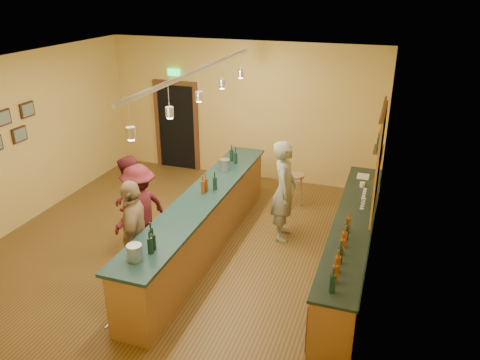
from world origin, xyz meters
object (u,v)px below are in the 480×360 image
(customer_a, at_px, (130,203))
(customer_b, at_px, (135,235))
(back_counter, at_px, (351,244))
(bartender, at_px, (284,191))
(customer_c, at_px, (140,209))
(bar_stool, at_px, (295,181))
(tasting_bar, at_px, (203,219))

(customer_a, distance_m, customer_b, 1.22)
(customer_a, bearing_deg, back_counter, 82.85)
(bartender, bearing_deg, customer_c, 110.01)
(bartender, height_order, customer_c, bartender)
(bartender, distance_m, customer_a, 2.71)
(customer_b, bearing_deg, customer_c, -176.05)
(bar_stool, bearing_deg, bartender, -86.74)
(customer_b, height_order, customer_c, customer_b)
(customer_c, bearing_deg, back_counter, 118.37)
(bar_stool, bearing_deg, customer_b, -115.71)
(customer_b, bearing_deg, bar_stool, 131.83)
(tasting_bar, relative_size, customer_b, 2.87)
(customer_b, relative_size, customer_c, 1.11)
(back_counter, relative_size, customer_a, 2.69)
(customer_a, distance_m, bar_stool, 3.45)
(bartender, height_order, bar_stool, bartender)
(back_counter, distance_m, customer_c, 3.58)
(tasting_bar, xyz_separation_m, bar_stool, (1.13, 2.20, -0.03))
(bartender, relative_size, customer_b, 1.05)
(customer_c, xyz_separation_m, bar_stool, (2.15, 2.54, -0.22))
(back_counter, xyz_separation_m, customer_c, (-3.53, -0.52, 0.31))
(customer_a, height_order, customer_b, customer_b)
(customer_b, xyz_separation_m, customer_c, (-0.47, 0.95, -0.09))
(customer_a, bearing_deg, bar_stool, 122.15)
(back_counter, xyz_separation_m, bar_stool, (-1.38, 2.02, 0.09))
(bartender, xyz_separation_m, bar_stool, (-0.07, 1.31, -0.35))
(tasting_bar, distance_m, bartender, 1.54)
(back_counter, distance_m, customer_a, 3.79)
(bartender, xyz_separation_m, customer_c, (-2.23, -1.23, -0.14))
(tasting_bar, height_order, bar_stool, tasting_bar)
(back_counter, height_order, customer_b, customer_b)
(customer_a, height_order, bar_stool, customer_a)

